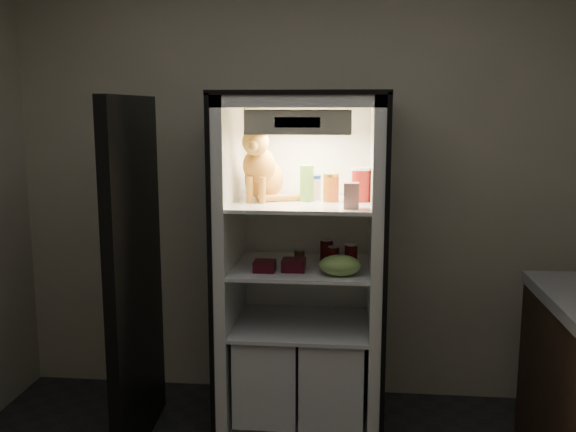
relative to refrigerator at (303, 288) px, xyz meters
name	(u,v)px	position (x,y,z in m)	size (l,w,h in m)	color
room_shell	(270,161)	(0.00, -1.38, 0.83)	(3.60, 3.60, 3.60)	white
refrigerator	(303,288)	(0.00, 0.00, 0.00)	(0.90, 0.72, 1.88)	white
fridge_door	(135,278)	(-0.85, -0.33, 0.12)	(0.12, 0.87, 1.85)	black
tabby_cat	(262,171)	(-0.22, -0.01, 0.66)	(0.36, 0.41, 0.43)	#B65B17
parmesan_shaker	(307,183)	(0.02, -0.04, 0.60)	(0.08, 0.08, 0.20)	green
mayo_tub	(312,187)	(0.05, 0.05, 0.57)	(0.10, 0.10, 0.13)	white
salsa_jar	(331,188)	(0.15, -0.03, 0.57)	(0.09, 0.09, 0.15)	maroon
pepper_jar	(361,184)	(0.32, -0.01, 0.59)	(0.11, 0.11, 0.18)	maroon
cream_carton	(351,196)	(0.26, -0.26, 0.56)	(0.08, 0.08, 0.13)	silver
soda_can_a	(327,251)	(0.13, 0.00, 0.21)	(0.07, 0.07, 0.13)	black
soda_can_b	(351,256)	(0.27, -0.09, 0.21)	(0.07, 0.07, 0.13)	black
soda_can_c	(333,257)	(0.17, -0.09, 0.21)	(0.06, 0.06, 0.11)	black
condiment_jar	(299,256)	(-0.02, -0.02, 0.19)	(0.06, 0.06, 0.08)	#503617
grape_bag	(340,265)	(0.21, -0.26, 0.20)	(0.21, 0.16, 0.11)	#7DB554
berry_box_left	(265,266)	(-0.18, -0.21, 0.18)	(0.11, 0.11, 0.06)	#430B17
berry_box_right	(294,265)	(-0.03, -0.18, 0.18)	(0.12, 0.12, 0.06)	#430B17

